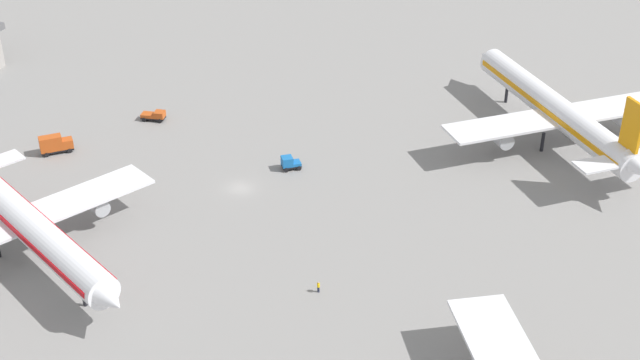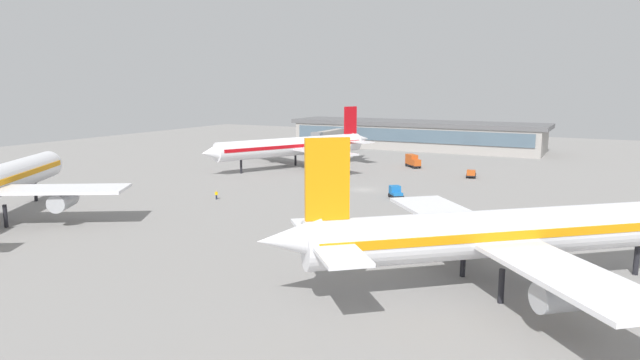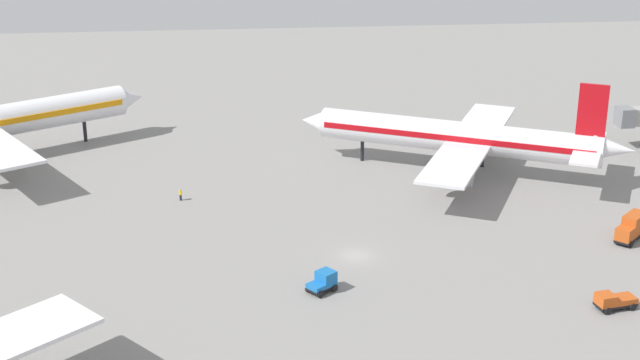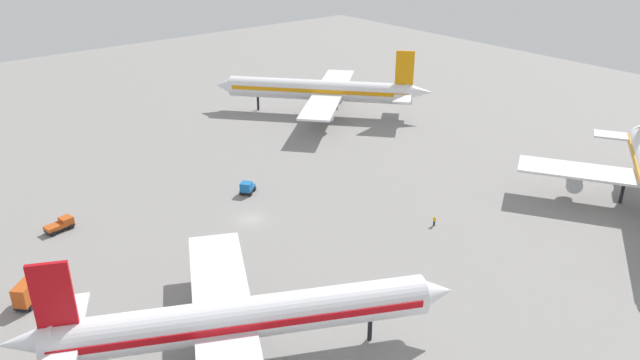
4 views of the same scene
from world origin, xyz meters
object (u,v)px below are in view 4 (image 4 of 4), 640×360
(airplane_distant, at_px, (322,90))
(pushback_tractor, at_px, (61,225))
(airplane_taxiing, at_px, (239,319))
(ground_crew_worker, at_px, (434,221))
(catering_truck, at_px, (30,291))
(baggage_tug, at_px, (247,188))

(airplane_distant, relative_size, pushback_tractor, 9.43)
(airplane_taxiing, relative_size, airplane_distant, 1.07)
(pushback_tractor, bearing_deg, ground_crew_worker, -48.71)
(catering_truck, height_order, pushback_tractor, catering_truck)
(airplane_taxiing, relative_size, baggage_tug, 12.59)
(pushback_tractor, relative_size, ground_crew_worker, 2.81)
(airplane_distant, height_order, catering_truck, airplane_distant)
(airplane_taxiing, height_order, pushback_tractor, airplane_taxiing)
(airplane_distant, xyz_separation_m, baggage_tug, (27.11, -39.59, -4.82))
(catering_truck, xyz_separation_m, ground_crew_worker, (19.39, 57.25, -0.85))
(airplane_distant, bearing_deg, ground_crew_worker, 117.18)
(baggage_tug, distance_m, pushback_tractor, 31.56)
(pushback_tractor, height_order, ground_crew_worker, pushback_tractor)
(baggage_tug, bearing_deg, pushback_tractor, -51.44)
(baggage_tug, bearing_deg, ground_crew_worker, 82.19)
(airplane_distant, bearing_deg, catering_truck, 73.85)
(catering_truck, bearing_deg, pushback_tractor, 17.16)
(airplane_distant, xyz_separation_m, pushback_tractor, (19.77, -70.28, -5.01))
(baggage_tug, relative_size, ground_crew_worker, 2.25)
(airplane_taxiing, distance_m, ground_crew_worker, 42.61)
(airplane_taxiing, relative_size, catering_truck, 8.85)
(baggage_tug, xyz_separation_m, pushback_tractor, (-7.34, -30.69, -0.19))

